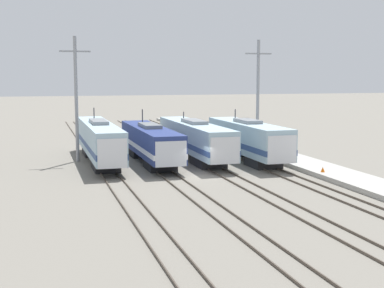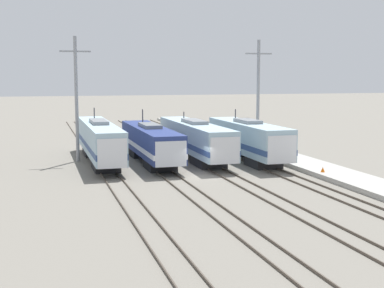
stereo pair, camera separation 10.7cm
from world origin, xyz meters
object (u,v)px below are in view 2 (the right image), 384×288
at_px(locomotive_far_right, 250,140).
at_px(catenary_tower_right, 258,95).
at_px(traffic_cone, 323,170).
at_px(locomotive_center_right, 196,139).
at_px(locomotive_center_left, 151,143).
at_px(locomotive_far_left, 100,141).
at_px(catenary_tower_left, 76,97).

distance_m(locomotive_far_right, catenary_tower_right, 7.40).
bearing_deg(traffic_cone, locomotive_center_right, 122.09).
xyz_separation_m(locomotive_center_left, locomotive_center_right, (4.95, 0.92, 0.11)).
height_order(locomotive_center_right, locomotive_far_right, locomotive_far_right).
relative_size(locomotive_center_left, catenary_tower_right, 1.39).
relative_size(locomotive_far_left, locomotive_center_left, 1.12).
distance_m(catenary_tower_left, traffic_cone, 25.47).
height_order(locomotive_center_left, locomotive_center_right, locomotive_center_left).
height_order(locomotive_center_left, catenary_tower_right, catenary_tower_right).
bearing_deg(locomotive_center_left, locomotive_far_left, 161.56).
xyz_separation_m(locomotive_far_left, locomotive_center_right, (9.90, -0.73, -0.07)).
distance_m(locomotive_center_right, traffic_cone, 14.81).
bearing_deg(traffic_cone, catenary_tower_left, 143.09).
bearing_deg(catenary_tower_left, traffic_cone, -36.91).
bearing_deg(locomotive_far_left, catenary_tower_right, 5.34).
bearing_deg(locomotive_center_right, catenary_tower_left, 168.68).
height_order(locomotive_center_left, traffic_cone, locomotive_center_left).
distance_m(locomotive_center_left, catenary_tower_right, 14.13).
bearing_deg(locomotive_center_left, locomotive_far_right, -10.28).
distance_m(catenary_tower_left, catenary_tower_right, 19.98).
bearing_deg(locomotive_center_left, traffic_cone, -42.13).
distance_m(locomotive_far_left, locomotive_far_right, 15.24).
bearing_deg(locomotive_center_left, catenary_tower_left, 154.72).
bearing_deg(locomotive_center_right, locomotive_far_left, 175.81).
bearing_deg(locomotive_far_right, locomotive_far_left, 166.94).
height_order(catenary_tower_left, catenary_tower_right, same).
relative_size(locomotive_center_right, locomotive_far_right, 1.18).
xyz_separation_m(locomotive_far_left, locomotive_center_left, (4.95, -1.65, -0.18)).
bearing_deg(locomotive_center_right, locomotive_center_left, -169.42).
distance_m(locomotive_far_right, traffic_cone, 10.29).
xyz_separation_m(locomotive_far_right, catenary_tower_right, (3.06, 5.12, 4.39)).
height_order(locomotive_far_left, traffic_cone, locomotive_far_left).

